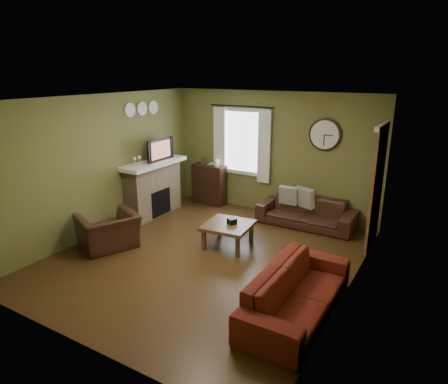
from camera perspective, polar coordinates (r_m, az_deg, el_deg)
The scene contains 31 objects.
floor at distance 6.79m, azimuth -2.48°, elevation -9.23°, with size 4.60×5.20×0.00m, color #412B13.
ceiling at distance 6.10m, azimuth -2.79°, elevation 13.21°, with size 4.60×5.20×0.00m, color white.
wall_left at distance 7.79m, azimuth -16.97°, elevation 3.66°, with size 0.00×5.20×2.60m, color olive.
wall_right at distance 5.47m, azimuth 18.01°, elevation -2.01°, with size 0.00×5.20×2.60m, color olive.
wall_back at distance 8.56m, azimuth 6.97°, elevation 5.44°, with size 4.60×0.00×2.60m, color olive.
wall_front at distance 4.51m, azimuth -21.11°, elevation -6.46°, with size 4.60×0.00×2.60m, color olive.
fireplace at distance 8.64m, azimuth -10.08°, elevation 0.28°, with size 0.40×1.40×1.10m, color #9D835F.
firebox at distance 8.60m, azimuth -9.03°, elevation -1.50°, with size 0.04×0.60×0.55m, color black.
mantel at distance 8.47m, azimuth -10.13°, elevation 4.07°, with size 0.58×1.60×0.08m, color white.
tv at distance 8.52m, azimuth -9.45°, elevation 5.66°, with size 0.60×0.08×0.35m, color black.
tv_screen at distance 8.46m, azimuth -9.05°, elevation 5.99°, with size 0.02×0.62×0.36m, color #994C3F.
medallion_left at distance 8.18m, azimuth -13.30°, elevation 11.32°, with size 0.28×0.28×0.03m, color white.
medallion_mid at distance 8.43m, azimuth -11.64°, elevation 11.58°, with size 0.28×0.28×0.03m, color white.
medallion_right at distance 8.70m, azimuth -10.08°, elevation 11.83°, with size 0.28×0.28×0.03m, color white.
window_pane at distance 8.80m, azimuth 2.76°, elevation 7.20°, with size 1.00×0.02×1.30m, color silver, non-canonical shape.
curtain_rod at distance 8.61m, azimuth 2.52°, elevation 12.15°, with size 0.03×0.03×1.50m, color black.
curtain_left at distance 8.99m, azimuth -0.67°, elevation 7.10°, with size 0.28×0.04×1.55m, color white.
curtain_right at distance 8.48m, azimuth 5.74°, elevation 6.41°, with size 0.28×0.04×1.55m, color white.
wall_clock at distance 8.05m, azimuth 14.19°, elevation 7.94°, with size 0.64×0.06×0.64m, color white, non-canonical shape.
door at distance 7.29m, azimuth 20.94°, elevation 0.33°, with size 0.05×0.90×2.10m, color brown.
bookshelf at distance 9.27m, azimuth -2.09°, elevation 1.11°, with size 0.77×0.33×0.92m, color black, non-canonical shape.
book at distance 9.24m, azimuth -2.19°, elevation 4.27°, with size 0.16×0.21×0.02m, color brown.
sofa_brown at distance 8.15m, azimuth 11.65°, elevation -2.84°, with size 1.92×0.75×0.56m, color #331C14.
pillow_left at distance 8.16m, azimuth 11.45°, elevation -0.80°, with size 0.41×0.12×0.41m, color gray.
pillow_right at distance 8.24m, azimuth 9.16°, elevation -0.49°, with size 0.37×0.11×0.37m, color gray.
sofa_red at distance 5.31m, azimuth 10.42°, elevation -13.84°, with size 2.09×0.82×0.61m, color maroon.
armchair at distance 7.28m, azimuth -16.19°, elevation -5.41°, with size 0.95×0.83×0.62m, color #331C14.
coffee_table at distance 7.09m, azimuth 0.59°, elevation -6.15°, with size 0.79×0.79×0.42m, color brown, non-canonical shape.
tissue_box at distance 7.01m, azimuth 1.14°, elevation -4.76°, with size 0.13×0.13×0.10m, color black.
wine_glass_a at distance 8.02m, azimuth -12.65°, elevation 4.21°, with size 0.07×0.07×0.20m, color white, non-canonical shape.
wine_glass_b at distance 8.12m, azimuth -12.00°, elevation 4.41°, with size 0.07×0.07×0.20m, color white, non-canonical shape.
Camera 1 is at (3.34, -5.09, 3.01)m, focal length 32.00 mm.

